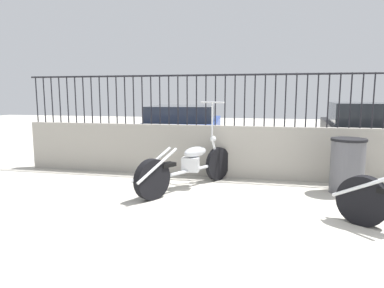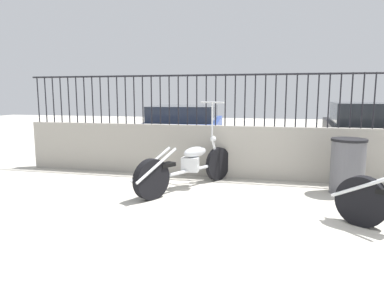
% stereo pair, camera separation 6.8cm
% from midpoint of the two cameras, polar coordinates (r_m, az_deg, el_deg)
% --- Properties ---
extents(ground_plane, '(40.00, 40.00, 0.00)m').
position_cam_midpoint_polar(ground_plane, '(3.68, 12.39, -17.40)').
color(ground_plane, '#B7B2A5').
extents(low_wall, '(9.91, 0.18, 1.00)m').
position_cam_midpoint_polar(low_wall, '(6.55, 12.92, -1.49)').
color(low_wall, '#9E998E').
rests_on(low_wall, ground_plane).
extents(fence_railing, '(9.91, 0.04, 0.97)m').
position_cam_midpoint_polar(fence_railing, '(6.46, 13.24, 8.35)').
color(fence_railing, black).
rests_on(fence_railing, low_wall).
extents(motorcycle_silver, '(1.25, 2.02, 1.47)m').
position_cam_midpoint_polar(motorcycle_silver, '(5.68, -1.09, -3.90)').
color(motorcycle_silver, black).
rests_on(motorcycle_silver, ground_plane).
extents(trash_bin, '(0.54, 0.54, 0.89)m').
position_cam_midpoint_polar(trash_bin, '(6.03, 24.79, -3.36)').
color(trash_bin, '#56565B').
rests_on(trash_bin, ground_plane).
extents(car_blue, '(2.31, 4.47, 1.29)m').
position_cam_midpoint_polar(car_blue, '(9.49, -0.90, 2.68)').
color(car_blue, black).
rests_on(car_blue, ground_plane).
extents(car_black, '(2.10, 4.44, 1.39)m').
position_cam_midpoint_polar(car_black, '(9.23, 27.29, 1.84)').
color(car_black, black).
rests_on(car_black, ground_plane).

